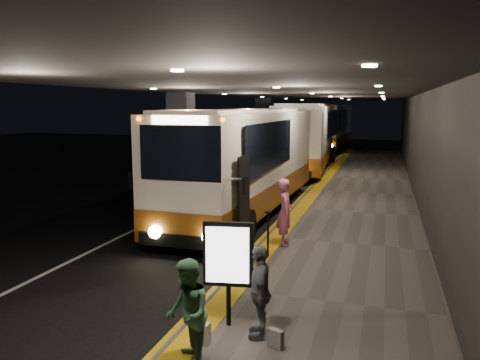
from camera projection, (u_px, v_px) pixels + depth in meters
The scene contains 18 objects.
ground at pixel (173, 243), 13.51m from camera, with size 90.00×90.00×0.00m, color black.
lane_line_white at pixel (186, 204), 18.75m from camera, with size 0.12×50.00×0.01m, color silver.
kerb_stripe_yellow at pixel (288, 211), 17.53m from camera, with size 0.18×50.00×0.01m, color gold.
sidewalk at pixel (354, 214), 16.82m from camera, with size 4.50×50.00×0.15m, color #514C44.
tactile_strip at pixel (301, 208), 17.36m from camera, with size 0.50×50.00×0.01m, color gold.
terminal_wall at pixel (426, 133), 15.70m from camera, with size 0.10×50.00×6.00m, color black.
support_columns at pixel (182, 152), 17.38m from camera, with size 0.80×24.80×4.40m.
canopy at pixel (294, 87), 16.77m from camera, with size 9.00×50.00×0.40m, color black.
coach_main at pixel (247, 165), 17.07m from camera, with size 2.74×11.91×3.69m.
coach_second at pixel (307, 139), 28.93m from camera, with size 3.41×12.61×3.92m.
coach_third at pixel (330, 128), 43.19m from camera, with size 2.82×12.41×3.89m.
passenger_boarding at pixel (285, 212), 12.67m from camera, with size 0.67×0.44×1.84m, color #C65C85.
passenger_waiting_green at pixel (187, 314), 6.73m from camera, with size 0.78×0.48×1.60m, color #40744E.
passenger_waiting_grey at pixel (260, 291), 7.61m from camera, with size 0.91×0.46×1.55m, color #535156.
bag_polka at pixel (276, 339), 7.31m from camera, with size 0.25×0.11×0.31m, color black.
bag_plain at pixel (201, 333), 7.46m from camera, with size 0.27×0.16×0.34m, color #BCB6B1.
info_sign at pixel (228, 256), 7.92m from camera, with size 0.87×0.26×1.83m.
stanchion_post at pixel (268, 235), 11.63m from camera, with size 0.05×0.05×1.16m, color black.
Camera 1 is at (5.72, -11.90, 3.91)m, focal length 35.00 mm.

